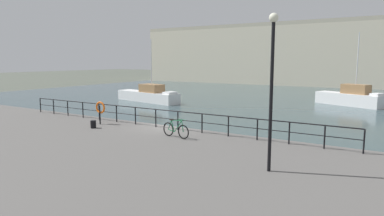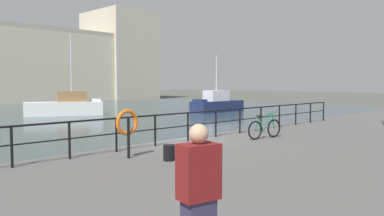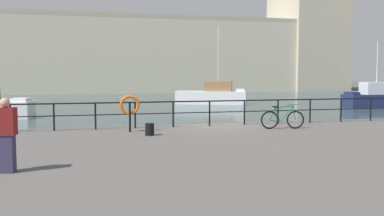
{
  "view_description": "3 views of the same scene",
  "coord_description": "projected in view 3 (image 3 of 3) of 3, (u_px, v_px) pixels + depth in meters",
  "views": [
    {
      "loc": [
        11.88,
        -16.36,
        4.81
      ],
      "look_at": [
        -0.07,
        2.86,
        1.63
      ],
      "focal_mm": 31.96,
      "sensor_mm": 36.0,
      "label": 1
    },
    {
      "loc": [
        -10.22,
        -10.69,
        3.05
      ],
      "look_at": [
        2.58,
        1.9,
        1.89
      ],
      "focal_mm": 35.83,
      "sensor_mm": 36.0,
      "label": 2
    },
    {
      "loc": [
        -5.54,
        -18.18,
        3.16
      ],
      "look_at": [
        -0.07,
        3.24,
        1.35
      ],
      "focal_mm": 40.59,
      "sensor_mm": 36.0,
      "label": 3
    }
  ],
  "objects": [
    {
      "name": "quay_railing",
      "position": [
        210.0,
        109.0,
        18.24
      ],
      "size": [
        22.0,
        0.07,
        1.08
      ],
      "color": "black",
      "rests_on": "quay_promenade"
    },
    {
      "name": "standing_person",
      "position": [
        6.0,
        135.0,
        9.7
      ],
      "size": [
        0.49,
        0.37,
        1.69
      ],
      "rotation": [
        0.0,
        0.0,
        4.49
      ],
      "color": "#332D4C",
      "rests_on": "quay_promenade"
    },
    {
      "name": "ground_plane",
      "position": [
        212.0,
        144.0,
        19.18
      ],
      "size": [
        240.0,
        240.0,
        0.0
      ],
      "primitive_type": "plane",
      "color": "#4C5147"
    },
    {
      "name": "mooring_bollard",
      "position": [
        150.0,
        129.0,
        15.49
      ],
      "size": [
        0.32,
        0.32,
        0.44
      ],
      "primitive_type": "cylinder",
      "color": "black",
      "rests_on": "quay_promenade"
    },
    {
      "name": "quay_promenade",
      "position": [
        275.0,
        164.0,
        12.86
      ],
      "size": [
        56.0,
        13.0,
        0.92
      ],
      "primitive_type": "cube",
      "color": "#565451",
      "rests_on": "ground_plane"
    },
    {
      "name": "moored_red_daysailer",
      "position": [
        213.0,
        95.0,
        43.18
      ],
      "size": [
        7.13,
        4.49,
        7.64
      ],
      "rotation": [
        0.0,
        0.0,
        -0.42
      ],
      "color": "white",
      "rests_on": "water_basin"
    },
    {
      "name": "life_ring_stand",
      "position": [
        130.0,
        106.0,
        16.37
      ],
      "size": [
        0.75,
        0.16,
        1.4
      ],
      "color": "black",
      "rests_on": "quay_promenade"
    },
    {
      "name": "water_basin",
      "position": [
        133.0,
        101.0,
        48.34
      ],
      "size": [
        80.0,
        60.0,
        0.01
      ],
      "primitive_type": "cube",
      "color": "#33474C",
      "rests_on": "ground_plane"
    },
    {
      "name": "moored_cabin_cruiser",
      "position": [
        377.0,
        98.0,
        39.52
      ],
      "size": [
        6.36,
        2.26,
        5.99
      ],
      "rotation": [
        0.0,
        0.0,
        3.11
      ],
      "color": "navy",
      "rests_on": "water_basin"
    },
    {
      "name": "harbor_building",
      "position": [
        153.0,
        54.0,
        71.04
      ],
      "size": [
        77.74,
        12.72,
        16.78
      ],
      "color": "beige",
      "rests_on": "ground_plane"
    },
    {
      "name": "parked_bicycle",
      "position": [
        282.0,
        119.0,
        17.31
      ],
      "size": [
        1.76,
        0.34,
        0.98
      ],
      "rotation": [
        0.0,
        0.0,
        -0.16
      ],
      "color": "black",
      "rests_on": "quay_promenade"
    }
  ]
}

